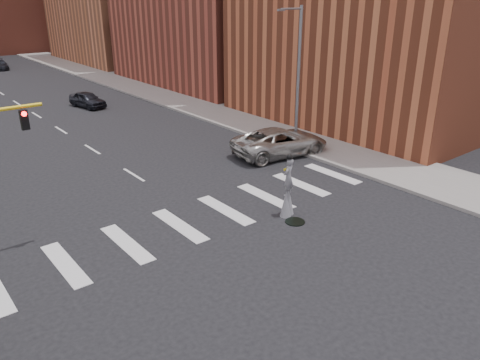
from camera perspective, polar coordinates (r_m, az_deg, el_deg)
ground_plane at (r=21.09m, az=-2.97°, el=-5.54°), size 160.00×160.00×0.00m
sidewalk_right at (r=47.53m, az=-8.56°, el=9.99°), size 5.00×90.00×0.18m
manhole at (r=21.48m, az=6.72°, el=-5.07°), size 0.90×0.90×0.04m
streetlight at (r=30.79m, az=7.02°, el=12.75°), size 2.05×0.20×9.00m
stilt_performer at (r=21.63m, az=5.83°, el=-1.40°), size 0.81×0.65×3.00m
suv_crossing at (r=29.97m, az=4.94°, el=4.68°), size 6.69×3.89×1.75m
car_near at (r=45.08m, az=-18.10°, el=9.30°), size 2.42×4.33×1.39m
car_far at (r=72.63m, az=-27.18°, el=12.38°), size 2.17×4.39×1.23m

